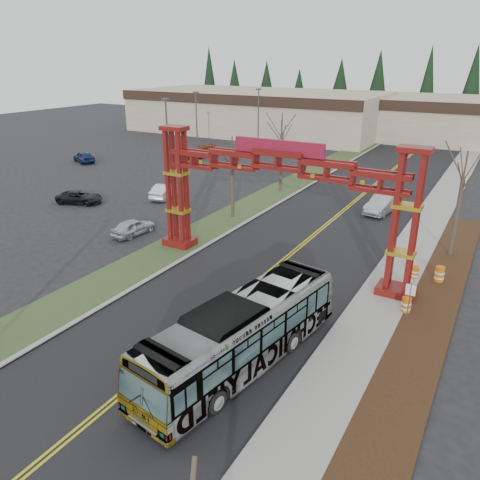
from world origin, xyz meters
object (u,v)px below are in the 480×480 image
Objects in this scene: parked_car_mid_a at (201,152)px; light_pole_mid at (196,119)px; parked_car_mid_b at (84,157)px; light_pole_near at (167,135)px; barrel_north at (439,275)px; bare_tree_median_mid at (232,160)px; bare_tree_right_far at (463,181)px; street_sign at (410,295)px; light_pole_far at (258,114)px; silver_sedan at (382,204)px; gateway_arch at (278,182)px; retail_building_west at (258,112)px; parked_car_far_a at (283,147)px; transit_bus at (242,333)px; bare_tree_median_far at (282,134)px; parked_car_near_a at (133,227)px; parked_car_near_b at (165,191)px; parked_car_near_c at (80,197)px; barrel_mid at (415,273)px; barrel_south at (406,306)px.

light_pole_mid reaches higher than parked_car_mid_a.
parked_car_mid_b is 0.48× the size of light_pole_near.
bare_tree_median_mid is at bearing 165.43° from barrel_north.
parked_car_mid_a is 0.70× the size of bare_tree_right_far.
bare_tree_right_far reaches higher than street_sign.
silver_sedan is at bearing -43.29° from light_pole_far.
gateway_arch is 2.54× the size of bare_tree_median_mid.
parked_car_far_a is (12.81, -16.05, -3.09)m from retail_building_west.
barrel_north is at bearing -14.57° from bare_tree_median_mid.
silver_sedan is at bearing 99.75° from transit_bus.
parked_car_near_a is at bearing -104.67° from bare_tree_median_far.
retail_building_west is at bearing 96.86° from light_pole_mid.
bare_tree_median_mid is at bearing -59.84° from parked_car_far_a.
parked_car_mid_a is 16.01m from parked_car_mid_b.
parked_car_far_a is (-17.19, 37.90, -5.31)m from gateway_arch.
parked_car_near_b is at bearing 166.39° from barrel_north.
retail_building_west is 15.93m from light_pole_far.
light_pole_mid is at bearing 162.86° from parked_car_mid_b.
parked_car_near_a is 11.18m from parked_car_near_c.
bare_tree_right_far is 11.59m from street_sign.
retail_building_west is at bearing 128.16° from barrel_north.
gateway_arch is at bearing -162.67° from barrel_north.
retail_building_west is at bearing 127.01° from barrel_mid.
barrel_mid is (21.15, 2.84, -0.21)m from parked_car_near_a.
transit_bus is (33.35, -64.34, -2.11)m from retail_building_west.
barrel_north is (9.96, 3.11, -5.43)m from gateway_arch.
bare_tree_right_far is at bearing 162.51° from parked_car_near_b.
bare_tree_right_far is 0.85× the size of light_pole_mid.
parked_car_mid_a is 21.36m from bare_tree_median_far.
light_pole_far reaches higher than barrel_south.
bare_tree_median_far is at bearing -58.81° from retail_building_west.
light_pole_mid is at bearing -10.27° from parked_car_near_c.
transit_bus is 2.67× the size of parked_car_mid_b.
parked_car_mid_b is 0.50× the size of light_pole_mid.
parked_car_mid_a is at bearing -13.30° from parked_car_near_c.
parked_car_near_a is 3.50× the size of barrel_north.
parked_car_mid_b is 48.56m from bare_tree_right_far.
gateway_arch is 3.46× the size of parked_car_mid_a.
parked_car_near_a is 18.99m from bare_tree_median_far.
bare_tree_right_far is (27.07, -1.57, 4.81)m from parked_car_near_b.
bare_tree_median_far is 7.41× the size of barrel_north.
light_pole_mid is (-37.09, 21.71, -0.43)m from bare_tree_right_far.
barrel_north is at bearing 10.85° from barrel_mid.
silver_sedan is 21.16m from parked_car_near_b.
bare_tree_median_far is at bearing 152.11° from bare_tree_right_far.
light_pole_mid is at bearing 138.72° from barrel_south.
parked_car_near_a is (-12.61, 0.00, -5.33)m from gateway_arch.
barrel_mid is at bearing -168.14° from parked_car_near_a.
parked_car_mid_b is 50.88m from street_sign.
retail_building_west is 25.97m from parked_car_mid_a.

